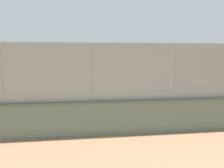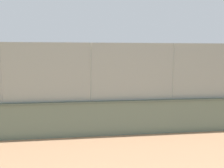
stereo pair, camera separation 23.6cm
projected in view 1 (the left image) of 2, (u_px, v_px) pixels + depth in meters
ground_plane at (107, 89)px, 22.73m from camera, size 260.00×260.00×0.00m
perimeter_wall at (173, 115)px, 10.00m from camera, size 33.49×1.16×1.37m
fence_panel_on_wall at (175, 71)px, 9.78m from camera, size 32.88×0.84×2.23m
player_at_service_line at (100, 83)px, 19.39m from camera, size 0.76×1.15×1.54m
player_near_wall_returning at (112, 86)px, 16.87m from camera, size 0.72×0.86×1.66m
player_crossing_court at (67, 97)px, 13.23m from camera, size 0.73×1.15×1.47m
sports_ball at (113, 86)px, 18.10m from camera, size 0.16×0.16×0.16m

